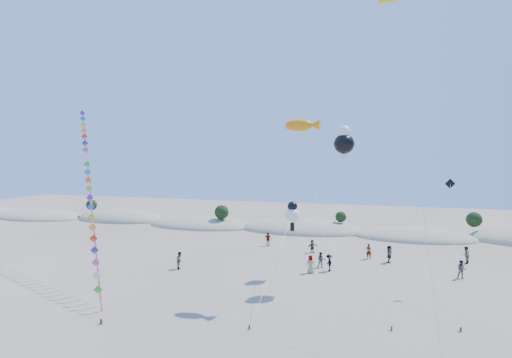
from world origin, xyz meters
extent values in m
ellipsoid|color=gray|center=(-48.00, 44.20, 0.00)|extent=(18.00, 9.90, 2.80)
ellipsoid|color=#1A3613|center=(-48.00, 44.20, 0.77)|extent=(14.40, 6.48, 0.72)
ellipsoid|color=gray|center=(-32.00, 46.00, 0.00)|extent=(16.00, 8.80, 3.60)
ellipsoid|color=#1A3613|center=(-32.00, 46.00, 0.99)|extent=(12.80, 5.76, 0.64)
ellipsoid|color=gray|center=(-16.00, 44.60, 0.00)|extent=(17.60, 9.68, 3.00)
ellipsoid|color=#1A3613|center=(-16.00, 44.60, 0.83)|extent=(14.08, 6.34, 0.70)
ellipsoid|color=gray|center=(0.00, 45.30, 0.00)|extent=(19.00, 10.45, 3.40)
ellipsoid|color=#1A3613|center=(0.00, 45.30, 0.94)|extent=(15.20, 6.84, 0.76)
ellipsoid|color=gray|center=(16.00, 43.90, 0.00)|extent=(16.40, 9.02, 2.80)
ellipsoid|color=#1A3613|center=(16.00, 43.90, 0.77)|extent=(13.12, 5.90, 0.66)
sphere|color=black|center=(-38.00, 46.20, 2.36)|extent=(1.90, 1.90, 1.90)
sphere|color=black|center=(-12.00, 43.40, 2.48)|extent=(2.20, 2.20, 2.20)
sphere|color=black|center=(6.00, 45.40, 2.24)|extent=(1.60, 1.60, 1.60)
sphere|color=black|center=(24.00, 46.80, 2.44)|extent=(2.10, 2.10, 2.10)
cube|color=#3F2D1E|center=(-6.11, 6.11, 0.17)|extent=(0.12, 0.12, 0.35)
cylinder|color=silver|center=(-14.27, 15.55, 8.17)|extent=(16.35, 18.90, 16.36)
cube|color=green|center=(-7.75, 8.01, 1.64)|extent=(1.29, 0.50, 1.35)
cube|color=pink|center=(-7.57, 8.06, 0.54)|extent=(0.19, 0.45, 1.55)
cube|color=silver|center=(-8.48, 8.86, 2.38)|extent=(1.29, 0.50, 1.35)
cube|color=pink|center=(-8.30, 8.91, 1.28)|extent=(0.19, 0.45, 1.55)
cube|color=#E9498E|center=(-9.22, 9.71, 3.11)|extent=(1.29, 0.50, 1.35)
cube|color=pink|center=(-9.04, 9.76, 2.01)|extent=(0.19, 0.45, 1.55)
cube|color=#3E279D|center=(-9.95, 10.56, 3.85)|extent=(1.29, 0.50, 1.35)
cube|color=pink|center=(-9.77, 10.61, 2.75)|extent=(0.19, 0.45, 1.55)
cube|color=red|center=(-10.68, 11.41, 4.58)|extent=(1.29, 0.50, 1.35)
cube|color=pink|center=(-10.50, 11.46, 3.48)|extent=(0.19, 0.45, 1.55)
cube|color=#FFAB28|center=(-11.42, 12.26, 5.32)|extent=(1.29, 0.50, 1.35)
cube|color=pink|center=(-11.24, 12.31, 4.22)|extent=(0.19, 0.45, 1.55)
cube|color=yellow|center=(-12.15, 13.11, 6.05)|extent=(1.29, 0.50, 1.35)
cube|color=pink|center=(-11.97, 13.16, 4.95)|extent=(0.19, 0.45, 1.55)
cube|color=blue|center=(-12.89, 13.96, 6.79)|extent=(1.29, 0.50, 1.35)
cube|color=pink|center=(-12.71, 14.01, 5.69)|extent=(0.19, 0.45, 1.55)
cube|color=purple|center=(-13.62, 14.81, 7.52)|extent=(1.29, 0.50, 1.35)
cube|color=pink|center=(-13.44, 14.86, 6.42)|extent=(0.19, 0.45, 1.55)
cube|color=#B6CA17|center=(-14.35, 15.65, 8.26)|extent=(1.29, 0.50, 1.35)
cube|color=pink|center=(-14.17, 15.70, 7.16)|extent=(0.19, 0.45, 1.55)
cube|color=orange|center=(-15.09, 16.50, 8.99)|extent=(1.29, 0.50, 1.35)
cube|color=pink|center=(-14.91, 16.55, 7.89)|extent=(0.19, 0.45, 1.55)
cube|color=#189AB5|center=(-15.82, 17.35, 9.73)|extent=(1.29, 0.50, 1.35)
cube|color=pink|center=(-15.64, 17.40, 8.63)|extent=(0.19, 0.45, 1.55)
cube|color=green|center=(-16.56, 18.20, 10.46)|extent=(1.29, 0.50, 1.35)
cube|color=pink|center=(-16.38, 18.25, 9.36)|extent=(0.19, 0.45, 1.55)
cube|color=silver|center=(-17.29, 19.05, 11.20)|extent=(1.29, 0.50, 1.35)
cube|color=pink|center=(-17.11, 19.10, 10.10)|extent=(0.19, 0.45, 1.55)
cube|color=#E9498E|center=(-18.03, 19.90, 11.93)|extent=(1.29, 0.50, 1.35)
cube|color=pink|center=(-17.85, 19.95, 10.83)|extent=(0.19, 0.45, 1.55)
cube|color=#3E279D|center=(-18.76, 20.75, 12.67)|extent=(1.29, 0.50, 1.35)
cube|color=pink|center=(-18.58, 20.80, 11.57)|extent=(0.19, 0.45, 1.55)
cube|color=red|center=(-19.49, 21.60, 13.40)|extent=(1.29, 0.50, 1.35)
cube|color=pink|center=(-19.31, 21.65, 12.30)|extent=(0.19, 0.45, 1.55)
cube|color=#FFAB28|center=(-20.23, 22.45, 14.14)|extent=(1.29, 0.50, 1.35)
cube|color=pink|center=(-20.05, 22.50, 13.04)|extent=(0.19, 0.45, 1.55)
cube|color=yellow|center=(-20.96, 23.30, 14.87)|extent=(1.29, 0.50, 1.35)
cube|color=pink|center=(-20.78, 23.35, 13.77)|extent=(0.19, 0.45, 1.55)
cube|color=blue|center=(-21.70, 24.14, 15.61)|extent=(1.29, 0.50, 1.35)
cube|color=pink|center=(-21.52, 24.19, 14.51)|extent=(0.19, 0.45, 1.55)
cube|color=purple|center=(-22.43, 24.99, 16.34)|extent=(1.29, 0.50, 1.35)
cube|color=pink|center=(-22.25, 25.04, 15.24)|extent=(0.19, 0.45, 1.55)
cylinder|color=silver|center=(8.10, 10.68, 6.91)|extent=(5.53, 11.52, 13.85)
ellipsoid|color=orange|center=(5.34, 16.42, 13.83)|extent=(2.30, 1.01, 1.01)
cone|color=orange|center=(6.63, 16.42, 13.83)|extent=(0.92, 0.92, 0.92)
cube|color=#3F2D1E|center=(3.76, 8.20, 0.15)|extent=(0.10, 0.10, 0.30)
cylinder|color=silver|center=(3.82, 14.63, 2.89)|extent=(0.15, 12.86, 5.80)
sphere|color=white|center=(3.88, 21.06, 5.78)|extent=(1.39, 1.39, 1.39)
sphere|color=black|center=(3.88, 21.06, 6.61)|extent=(0.93, 0.93, 0.93)
cube|color=black|center=(3.88, 21.06, 4.68)|extent=(0.35, 0.18, 0.80)
cube|color=#3F2D1E|center=(12.71, 10.70, 0.15)|extent=(0.10, 0.10, 0.30)
cylinder|color=silver|center=(10.66, 15.57, 6.20)|extent=(4.12, 9.77, 12.41)
sphere|color=black|center=(8.62, 20.44, 12.39)|extent=(1.77, 1.77, 1.77)
sphere|color=white|center=(8.62, 20.44, 13.45)|extent=(1.15, 1.15, 1.15)
cube|color=white|center=(8.62, 20.44, 11.11)|extent=(0.35, 0.18, 0.80)
cube|color=white|center=(7.92, 20.44, 12.39)|extent=(0.60, 0.15, 0.25)
cube|color=white|center=(9.32, 20.44, 12.39)|extent=(0.60, 0.15, 0.25)
cylinder|color=silver|center=(13.92, 9.22, 11.25)|extent=(2.53, 9.10, 22.52)
cube|color=#3F2D1E|center=(16.99, 11.84, 0.15)|extent=(0.10, 0.10, 0.30)
cylinder|color=silver|center=(17.20, 16.59, 4.50)|extent=(0.44, 9.52, 9.01)
cube|color=black|center=(17.41, 21.34, 9.00)|extent=(0.85, 0.26, 0.88)
imported|color=slate|center=(-7.39, 20.23, 0.86)|extent=(0.89, 1.00, 1.72)
imported|color=slate|center=(5.38, 22.52, 0.87)|extent=(1.00, 0.83, 1.74)
imported|color=slate|center=(6.08, 24.70, 0.80)|extent=(0.83, 0.68, 1.60)
imported|color=slate|center=(7.01, 23.69, 0.83)|extent=(0.98, 1.23, 1.67)
imported|color=slate|center=(12.70, 28.86, 0.91)|extent=(0.65, 1.72, 1.82)
imported|color=slate|center=(10.56, 29.90, 0.84)|extent=(0.68, 0.51, 1.68)
imported|color=slate|center=(20.37, 30.80, 0.90)|extent=(0.98, 1.08, 1.81)
imported|color=slate|center=(-1.80, 33.17, 0.84)|extent=(0.99, 0.44, 1.68)
imported|color=slate|center=(19.01, 24.66, 0.86)|extent=(0.95, 0.80, 1.72)
imported|color=slate|center=(4.17, 30.99, 0.76)|extent=(1.27, 1.35, 1.52)
camera|label=1|loc=(12.12, -17.90, 11.54)|focal=30.00mm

